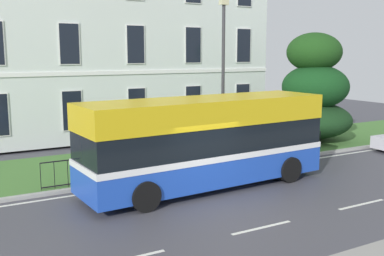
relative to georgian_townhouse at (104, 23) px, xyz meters
name	(u,v)px	position (x,y,z in m)	size (l,w,h in m)	color
ground_plane	(208,200)	(-1.85, -15.30, -6.62)	(60.00, 56.00, 0.18)	#424149
georgian_townhouse	(104,23)	(0.00, 0.00, 0.00)	(17.77, 10.04, 12.90)	silver
iron_verge_railing	(204,155)	(0.00, -11.98, -5.98)	(13.03, 0.04, 0.97)	black
evergreen_tree	(312,96)	(8.00, -9.74, -4.11)	(4.58, 4.58, 5.71)	#423328
single_decker_bus	(206,141)	(-1.17, -14.07, -4.92)	(9.26, 2.98, 3.21)	#1E48B8
street_lamp_post	(223,68)	(1.45, -11.14, -2.49)	(0.36, 0.24, 7.00)	#333338
litter_bin	(168,154)	(-1.35, -11.35, -5.91)	(0.50, 0.50, 1.15)	black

